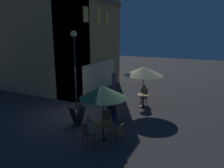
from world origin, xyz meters
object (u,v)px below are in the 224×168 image
Objects in this scene: cafe_table_0 at (103,128)px; cafe_chair_3 at (144,94)px; street_lamp_near_corner at (75,54)px; patron_seated_1 at (144,93)px; cafe_chair_2 at (106,119)px; patio_umbrella_0 at (103,92)px; cafe_chair_0 at (86,132)px; patio_umbrella_1 at (143,71)px; patron_seated_0 at (90,128)px; cafe_chair_5 at (112,113)px; patron_standing_3 at (114,83)px; patron_seated_2 at (112,110)px; menu_sandwich_board at (77,116)px; cafe_chair_1 at (119,133)px; cafe_table_2 at (115,107)px; cafe_table_1 at (143,98)px; cafe_chair_4 at (115,102)px.

cafe_table_0 is 0.79× the size of cafe_chair_3.
patron_seated_1 is at bearing -51.16° from street_lamp_near_corner.
cafe_chair_2 is 0.99× the size of cafe_chair_3.
cafe_chair_0 is (-0.68, 0.40, -1.50)m from patio_umbrella_0.
patron_seated_1 is (5.24, -0.01, 0.17)m from cafe_table_0.
patio_umbrella_1 is 5.41m from patron_seated_0.
cafe_chair_5 is 5.01m from patron_standing_3.
cafe_chair_5 is 2.13m from patron_seated_0.
cafe_chair_0 is 7.12m from patron_standing_3.
street_lamp_near_corner is 5.00m from patron_seated_0.
cafe_chair_5 is 0.19m from patron_seated_2.
cafe_chair_3 is at bearing 2.34° from menu_sandwich_board.
cafe_chair_3 is (5.54, 0.80, 0.05)m from cafe_chair_1.
patio_umbrella_0 is at bearing 123.58° from patron_standing_3.
cafe_chair_3 is 0.78× the size of patron_seated_1.
patron_standing_3 is at bearing -51.19° from cafe_chair_1.
cafe_table_2 is 0.88× the size of cafe_chair_1.
cafe_chair_2 is at bearing 26.57° from cafe_chair_0.
cafe_chair_0 is 0.78× the size of patron_seated_2.
cafe_chair_5 is (1.57, 0.39, 0.04)m from cafe_table_0.
cafe_chair_0 is 0.20m from patron_seated_0.
cafe_chair_4 reaches higher than cafe_table_1.
patio_umbrella_0 is at bearing 178.21° from patio_umbrella_1.
patron_seated_0 is (-1.35, 0.02, 0.11)m from cafe_chair_2.
cafe_chair_4 is (3.18, 0.97, 0.02)m from cafe_table_0.
cafe_chair_0 is 3.90m from cafe_chair_4.
cafe_chair_1 is at bearing -4.21° from patron_seated_1.
cafe_chair_1 is at bearing 5.45° from cafe_chair_4.
cafe_chair_5 reaches higher than cafe_table_0.
patron_seated_0 is (-2.13, -0.07, 0.11)m from cafe_chair_5.
patron_seated_1 reaches higher than cafe_chair_3.
cafe_chair_5 reaches higher than cafe_chair_0.
cafe_chair_2 is at bearing -63.50° from menu_sandwich_board.
street_lamp_near_corner is 4.33m from patio_umbrella_0.
patio_umbrella_1 is at bearing -28.93° from patron_seated_2.
patron_standing_3 reaches higher than patron_seated_0.
patio_umbrella_0 reaches higher than patron_standing_3.
patron_seated_0 is at bearing 174.85° from cafe_table_1.
cafe_chair_5 reaches higher than cafe_table_2.
menu_sandwich_board is 4.38m from cafe_table_1.
cafe_table_0 is 0.79m from cafe_chair_1.
cafe_chair_0 is at bearing 149.74° from patio_umbrella_0.
cafe_table_0 is 3.32m from cafe_chair_4.
cafe_chair_4 reaches higher than cafe_table_0.
cafe_chair_0 is at bearing -13.83° from cafe_chair_4.
street_lamp_near_corner is 5.57m from cafe_chair_1.
cafe_table_0 is at bearing 0.00° from cafe_chair_2.
patron_seated_2 reaches higher than cafe_chair_0.
patron_seated_2 reaches higher than menu_sandwich_board.
patron_seated_1 is at bearing 155.09° from cafe_chair_2.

